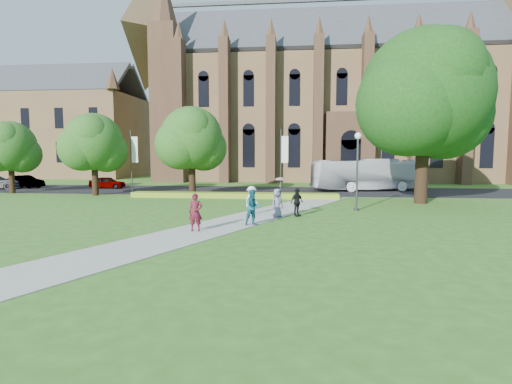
# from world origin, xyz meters

# --- Properties ---
(ground) EXTENTS (160.00, 160.00, 0.00)m
(ground) POSITION_xyz_m (0.00, 0.00, 0.00)
(ground) COLOR #35631D
(ground) RESTS_ON ground
(road) EXTENTS (160.00, 10.00, 0.02)m
(road) POSITION_xyz_m (0.00, 20.00, 0.01)
(road) COLOR black
(road) RESTS_ON ground
(footpath) EXTENTS (15.58, 28.54, 0.04)m
(footpath) POSITION_xyz_m (0.00, 1.00, 0.02)
(footpath) COLOR #B2B2A8
(footpath) RESTS_ON ground
(flower_hedge) EXTENTS (18.00, 1.40, 0.45)m
(flower_hedge) POSITION_xyz_m (-2.00, 13.20, 0.23)
(flower_hedge) COLOR gold
(flower_hedge) RESTS_ON ground
(cathedral) EXTENTS (52.60, 18.25, 28.00)m
(cathedral) POSITION_xyz_m (10.00, 39.73, 12.98)
(cathedral) COLOR brown
(cathedral) RESTS_ON ground
(building_west) EXTENTS (22.00, 14.00, 18.30)m
(building_west) POSITION_xyz_m (-34.00, 42.00, 9.21)
(building_west) COLOR brown
(building_west) RESTS_ON ground
(streetlamp) EXTENTS (0.44, 0.44, 5.24)m
(streetlamp) POSITION_xyz_m (7.50, 6.50, 3.30)
(streetlamp) COLOR #38383D
(streetlamp) RESTS_ON ground
(large_tree) EXTENTS (9.60, 9.60, 13.20)m
(large_tree) POSITION_xyz_m (13.00, 11.00, 8.37)
(large_tree) COLOR #332114
(large_tree) RESTS_ON ground
(street_tree_0) EXTENTS (5.20, 5.20, 7.50)m
(street_tree_0) POSITION_xyz_m (-15.00, 14.00, 4.87)
(street_tree_0) COLOR #332114
(street_tree_0) RESTS_ON ground
(street_tree_1) EXTENTS (5.60, 5.60, 8.05)m
(street_tree_1) POSITION_xyz_m (-6.00, 14.50, 5.22)
(street_tree_1) COLOR #332114
(street_tree_1) RESTS_ON ground
(street_tree_2) EXTENTS (4.80, 4.80, 6.95)m
(street_tree_2) POSITION_xyz_m (-24.00, 15.00, 4.53)
(street_tree_2) COLOR #332114
(street_tree_2) RESTS_ON ground
(banner_pole_0) EXTENTS (0.70, 0.10, 6.00)m
(banner_pole_0) POSITION_xyz_m (2.11, 15.20, 3.39)
(banner_pole_0) COLOR #38383D
(banner_pole_0) RESTS_ON ground
(banner_pole_1) EXTENTS (0.70, 0.10, 6.00)m
(banner_pole_1) POSITION_xyz_m (-11.89, 15.20, 3.39)
(banner_pole_1) COLOR #38383D
(banner_pole_1) RESTS_ON ground
(tour_coach) EXTENTS (12.04, 5.42, 3.27)m
(tour_coach) POSITION_xyz_m (10.77, 21.26, 1.65)
(tour_coach) COLOR silver
(tour_coach) RESTS_ON road
(car_0) EXTENTS (3.85, 1.69, 1.29)m
(car_0) POSITION_xyz_m (-17.30, 20.95, 0.67)
(car_0) COLOR gray
(car_0) RESTS_ON road
(car_1) EXTENTS (4.43, 2.20, 1.39)m
(car_1) POSITION_xyz_m (-26.64, 20.46, 0.72)
(car_1) COLOR gray
(car_1) RESTS_ON road
(pedestrian_0) EXTENTS (0.73, 0.53, 1.87)m
(pedestrian_0) POSITION_xyz_m (-1.44, -1.86, 0.97)
(pedestrian_0) COLOR #561322
(pedestrian_0) RESTS_ON footpath
(pedestrian_1) EXTENTS (1.16, 1.07, 1.91)m
(pedestrian_1) POSITION_xyz_m (1.18, 0.08, 0.99)
(pedestrian_1) COLOR #15546C
(pedestrian_1) RESTS_ON footpath
(pedestrian_2) EXTENTS (1.13, 1.33, 1.78)m
(pedestrian_2) POSITION_xyz_m (0.69, 3.71, 0.93)
(pedestrian_2) COLOR white
(pedestrian_2) RESTS_ON footpath
(pedestrian_3) EXTENTS (0.99, 1.02, 1.71)m
(pedestrian_3) POSITION_xyz_m (3.49, 3.43, 0.90)
(pedestrian_3) COLOR black
(pedestrian_3) RESTS_ON footpath
(pedestrian_4) EXTENTS (0.98, 0.99, 1.73)m
(pedestrian_4) POSITION_xyz_m (2.33, 2.74, 0.90)
(pedestrian_4) COLOR slate
(pedestrian_4) RESTS_ON footpath
(parasol) EXTENTS (0.86, 0.86, 0.58)m
(parasol) POSITION_xyz_m (2.51, 2.84, 2.06)
(parasol) COLOR #C48A94
(parasol) RESTS_ON pedestrian_4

